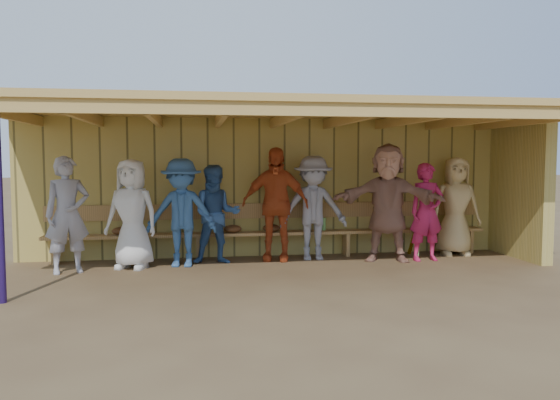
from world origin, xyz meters
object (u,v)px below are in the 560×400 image
at_px(player_e, 313,208).
at_px(bench, 273,227).
at_px(player_extra, 182,213).
at_px(player_a, 67,215).
at_px(player_h, 456,206).
at_px(player_b, 132,214).
at_px(player_c, 216,214).
at_px(player_f, 388,202).
at_px(player_d, 275,204).
at_px(player_g, 427,212).

distance_m(player_e, bench, 0.80).
height_order(player_e, player_extra, player_e).
height_order(player_a, player_h, player_a).
distance_m(player_a, player_extra, 1.68).
xyz_separation_m(player_b, player_c, (1.31, 0.18, -0.05)).
bearing_deg(player_h, player_f, -159.30).
relative_size(player_d, player_extra, 1.11).
relative_size(player_a, bench, 0.23).
height_order(player_b, player_d, player_d).
xyz_separation_m(player_d, player_extra, (-1.54, -0.30, -0.09)).
relative_size(player_h, bench, 0.23).
height_order(player_extra, bench, player_extra).
bearing_deg(player_c, player_d, 9.66).
distance_m(player_a, player_f, 5.05).
height_order(player_a, player_e, player_e).
bearing_deg(player_a, player_d, -12.09).
xyz_separation_m(player_b, player_g, (4.79, -0.09, -0.03)).
xyz_separation_m(player_g, player_h, (0.73, 0.42, 0.05)).
distance_m(player_g, player_h, 0.84).
distance_m(player_b, player_g, 4.79).
xyz_separation_m(player_d, player_h, (3.22, 0.00, -0.08)).
bearing_deg(player_g, player_a, 178.01).
height_order(player_g, player_h, player_h).
xyz_separation_m(player_e, player_f, (1.19, -0.32, 0.10)).
xyz_separation_m(player_e, player_g, (1.85, -0.39, -0.06)).
height_order(player_a, player_f, player_f).
bearing_deg(player_b, bench, 34.98).
bearing_deg(player_f, player_extra, -161.67).
bearing_deg(player_e, player_extra, -168.97).
bearing_deg(player_a, player_c, -11.64).
relative_size(player_b, player_g, 1.04).
relative_size(player_e, player_g, 1.07).
bearing_deg(player_extra, bench, 30.42).
bearing_deg(player_f, player_h, 33.24).
xyz_separation_m(player_b, player_f, (4.14, -0.02, 0.13)).
bearing_deg(bench, player_a, -165.26).
xyz_separation_m(player_a, player_c, (2.22, 0.39, -0.07)).
height_order(player_c, player_extra, player_extra).
bearing_deg(bench, player_g, -16.26).
bearing_deg(player_g, player_f, 170.58).
height_order(player_d, player_h, player_d).
distance_m(player_b, player_d, 2.32).
distance_m(player_g, bench, 2.61).
bearing_deg(player_b, player_c, 27.45).
bearing_deg(bench, player_extra, -158.54).
bearing_deg(player_e, bench, 156.03).
bearing_deg(player_f, player_a, -158.72).
xyz_separation_m(player_g, bench, (-2.49, 0.73, -0.29)).
bearing_deg(player_d, player_f, 2.68).
distance_m(player_b, player_c, 1.32).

